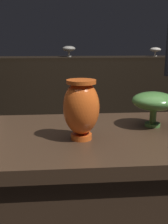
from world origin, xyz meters
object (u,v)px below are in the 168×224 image
object	(u,v)px
vase_tall_behind	(154,102)
shelf_vase_center	(69,49)
shelf_vase_far_right	(155,50)
vase_centerpiece	(81,108)

from	to	relation	value
vase_tall_behind	shelf_vase_center	distance (m)	2.17
shelf_vase_far_right	vase_centerpiece	bearing A→B (deg)	-114.86
shelf_vase_center	vase_tall_behind	bearing A→B (deg)	-81.92
shelf_vase_far_right	shelf_vase_center	distance (m)	1.04
vase_centerpiece	shelf_vase_far_right	size ratio (longest dim) A/B	1.78
vase_tall_behind	shelf_vase_far_right	bearing A→B (deg)	71.21
vase_centerpiece	vase_tall_behind	xyz separation A→B (m)	(0.33, 0.14, -0.01)
vase_centerpiece	shelf_vase_far_right	world-z (taller)	shelf_vase_far_right
vase_tall_behind	shelf_vase_far_right	xyz separation A→B (m)	(0.74, 2.16, 0.15)
vase_tall_behind	shelf_vase_center	bearing A→B (deg)	98.08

